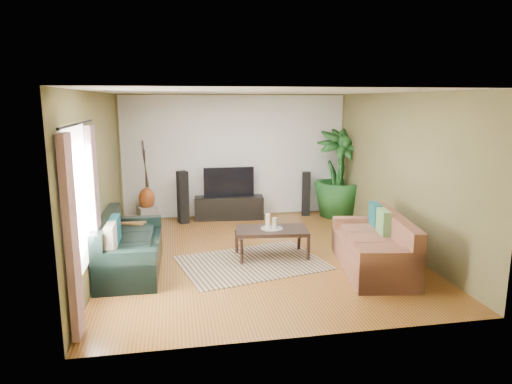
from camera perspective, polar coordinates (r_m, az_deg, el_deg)
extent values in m
plane|color=#975927|center=(7.77, 0.27, -7.90)|extent=(5.50, 5.50, 0.00)
plane|color=white|center=(7.33, 0.29, 12.43)|extent=(5.50, 5.50, 0.00)
plane|color=brown|center=(10.12, -2.58, 4.49)|extent=(5.00, 0.00, 5.00)
plane|color=brown|center=(4.81, 6.29, -3.36)|extent=(5.00, 0.00, 5.00)
plane|color=brown|center=(7.40, -19.12, 1.29)|extent=(0.00, 5.50, 5.50)
plane|color=brown|center=(8.26, 17.60, 2.38)|extent=(0.00, 5.50, 5.50)
plane|color=white|center=(10.11, -2.58, 4.48)|extent=(4.90, 0.00, 4.90)
plane|color=white|center=(5.84, -21.28, -0.95)|extent=(0.00, 1.80, 1.80)
cube|color=gray|center=(5.18, -22.06, -5.39)|extent=(0.08, 0.35, 2.20)
cube|color=gray|center=(6.60, -19.50, -1.68)|extent=(0.08, 0.35, 2.20)
cylinder|color=black|center=(5.72, -21.44, 7.92)|extent=(0.03, 1.90, 0.03)
cube|color=black|center=(7.28, -15.40, -6.15)|extent=(0.89, 2.01, 0.85)
cube|color=brown|center=(7.25, 14.38, -6.18)|extent=(1.18, 2.07, 0.85)
cube|color=tan|center=(7.41, -0.48, -8.83)|extent=(2.52, 2.04, 0.01)
cube|color=black|center=(7.63, 1.97, -6.37)|extent=(1.25, 0.78, 0.48)
cylinder|color=gray|center=(7.56, 1.98, -4.57)|extent=(0.36, 0.36, 0.02)
cylinder|color=#ECE1C7|center=(7.54, 1.50, -3.62)|extent=(0.07, 0.07, 0.24)
cylinder|color=beige|center=(7.50, 2.35, -3.91)|extent=(0.07, 0.07, 0.18)
cylinder|color=beige|center=(7.61, 2.41, -3.82)|extent=(0.07, 0.07, 0.15)
cube|color=black|center=(10.05, -3.38, -1.95)|extent=(1.53, 0.58, 0.50)
cube|color=black|center=(9.93, -3.42, 1.26)|extent=(1.09, 0.06, 0.65)
cube|color=black|center=(9.75, -9.13, -0.65)|extent=(0.26, 0.27, 1.11)
cube|color=black|center=(10.34, 6.27, -0.22)|extent=(0.22, 0.23, 0.99)
imported|color=#164418|center=(10.29, 10.31, 2.30)|extent=(1.11, 1.11, 1.94)
cylinder|color=black|center=(10.45, 10.15, -2.21)|extent=(0.36, 0.36, 0.28)
cube|color=gray|center=(9.93, -13.41, -2.81)|extent=(0.46, 0.46, 0.37)
ellipsoid|color=brown|center=(9.85, -13.51, -0.83)|extent=(0.33, 0.33, 0.47)
cube|color=olive|center=(8.24, -14.98, -5.17)|extent=(0.65, 0.65, 0.55)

